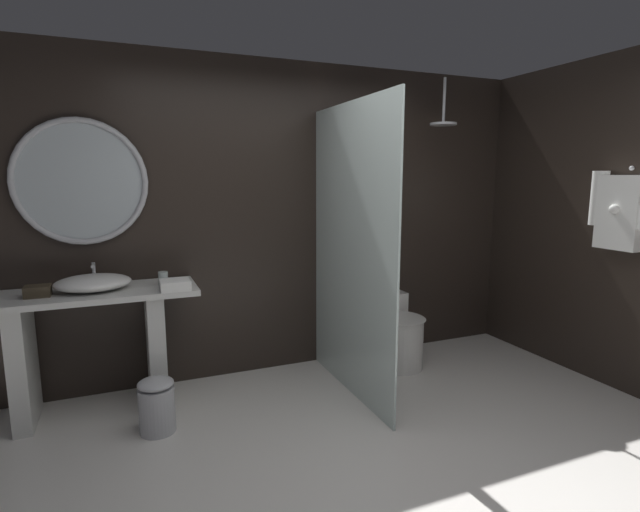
# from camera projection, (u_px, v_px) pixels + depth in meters

# --- Properties ---
(ground_plane) EXTENTS (5.76, 5.76, 0.00)m
(ground_plane) POSITION_uv_depth(u_px,v_px,m) (388.00, 489.00, 2.59)
(ground_plane) COLOR silver
(back_wall_panel) EXTENTS (4.80, 0.10, 2.60)m
(back_wall_panel) POSITION_uv_depth(u_px,v_px,m) (278.00, 219.00, 4.11)
(back_wall_panel) COLOR black
(back_wall_panel) RESTS_ON ground_plane
(side_wall_right) EXTENTS (0.10, 2.47, 2.60)m
(side_wall_right) POSITION_uv_depth(u_px,v_px,m) (592.00, 221.00, 3.96)
(side_wall_right) COLOR black
(side_wall_right) RESTS_ON ground_plane
(vanity_counter) EXTENTS (1.45, 0.54, 0.88)m
(vanity_counter) POSITION_uv_depth(u_px,v_px,m) (91.00, 339.00, 3.36)
(vanity_counter) COLOR silver
(vanity_counter) RESTS_ON ground_plane
(vessel_sink) EXTENTS (0.50, 0.41, 0.17)m
(vessel_sink) POSITION_uv_depth(u_px,v_px,m) (93.00, 283.00, 3.33)
(vessel_sink) COLOR white
(vessel_sink) RESTS_ON vanity_counter
(tumbler_cup) EXTENTS (0.07, 0.07, 0.10)m
(tumbler_cup) POSITION_uv_depth(u_px,v_px,m) (163.00, 278.00, 3.49)
(tumbler_cup) COLOR silver
(tumbler_cup) RESTS_ON vanity_counter
(tissue_box) EXTENTS (0.16, 0.13, 0.07)m
(tissue_box) POSITION_uv_depth(u_px,v_px,m) (38.00, 291.00, 3.16)
(tissue_box) COLOR #3D3323
(tissue_box) RESTS_ON vanity_counter
(round_wall_mirror) EXTENTS (0.90, 0.04, 0.90)m
(round_wall_mirror) POSITION_uv_depth(u_px,v_px,m) (81.00, 182.00, 3.41)
(round_wall_mirror) COLOR #B7B7BC
(shower_glass_panel) EXTENTS (0.02, 1.35, 2.20)m
(shower_glass_panel) POSITION_uv_depth(u_px,v_px,m) (351.00, 252.00, 3.61)
(shower_glass_panel) COLOR silver
(shower_glass_panel) RESTS_ON ground_plane
(rain_shower_head) EXTENTS (0.23, 0.23, 0.40)m
(rain_shower_head) POSITION_uv_depth(u_px,v_px,m) (443.00, 120.00, 4.17)
(rain_shower_head) COLOR #B7B7BC
(hanging_bathrobe) EXTENTS (0.20, 0.50, 0.62)m
(hanging_bathrobe) POSITION_uv_depth(u_px,v_px,m) (621.00, 208.00, 3.57)
(hanging_bathrobe) COLOR #B7B7BC
(toilet) EXTENTS (0.43, 0.62, 0.60)m
(toilet) POSITION_uv_depth(u_px,v_px,m) (395.00, 333.00, 4.27)
(toilet) COLOR white
(toilet) RESTS_ON ground_plane
(waste_bin) EXTENTS (0.23, 0.23, 0.37)m
(waste_bin) POSITION_uv_depth(u_px,v_px,m) (157.00, 405.00, 3.14)
(waste_bin) COLOR #B7B7BC
(waste_bin) RESTS_ON ground_plane
(folded_hand_towel) EXTENTS (0.20, 0.19, 0.07)m
(folded_hand_towel) POSITION_uv_depth(u_px,v_px,m) (175.00, 285.00, 3.36)
(folded_hand_towel) COLOR white
(folded_hand_towel) RESTS_ON vanity_counter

